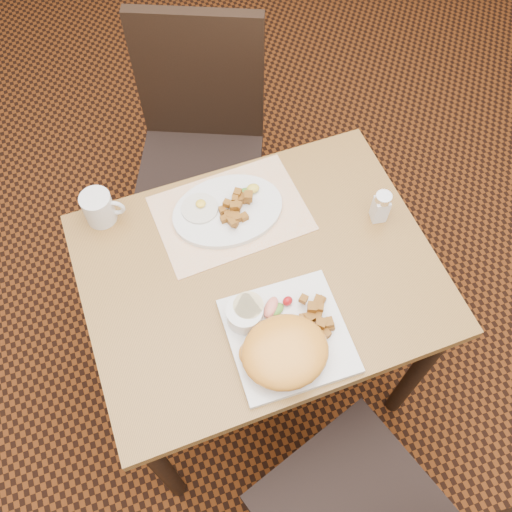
% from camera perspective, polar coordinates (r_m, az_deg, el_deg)
% --- Properties ---
extents(ground, '(8.00, 8.00, 0.00)m').
position_cam_1_polar(ground, '(2.16, 0.27, -11.03)').
color(ground, black).
rests_on(ground, ground).
extents(table, '(0.90, 0.70, 0.75)m').
position_cam_1_polar(table, '(1.57, 0.37, -3.39)').
color(table, olive).
rests_on(table, ground).
extents(chair_far, '(0.56, 0.56, 0.97)m').
position_cam_1_polar(chair_far, '(2.01, -5.58, 11.35)').
color(chair_far, black).
rests_on(chair_far, ground).
extents(placemat, '(0.41, 0.30, 0.00)m').
position_cam_1_polar(placemat, '(1.56, -2.53, 4.28)').
color(placemat, white).
rests_on(placemat, table).
extents(plate_square, '(0.29, 0.29, 0.02)m').
position_cam_1_polar(plate_square, '(1.39, 3.22, -7.96)').
color(plate_square, silver).
rests_on(plate_square, table).
extents(plate_oval, '(0.31, 0.23, 0.02)m').
position_cam_1_polar(plate_oval, '(1.55, -2.84, 4.55)').
color(plate_oval, silver).
rests_on(plate_oval, placemat).
extents(hollandaise_mound, '(0.21, 0.18, 0.08)m').
position_cam_1_polar(hollandaise_mound, '(1.32, 2.84, -9.57)').
color(hollandaise_mound, orange).
rests_on(hollandaise_mound, plate_square).
extents(ramekin, '(0.09, 0.09, 0.05)m').
position_cam_1_polar(ramekin, '(1.37, -1.12, -5.79)').
color(ramekin, silver).
rests_on(ramekin, plate_square).
extents(garnish_sq, '(0.09, 0.06, 0.03)m').
position_cam_1_polar(garnish_sq, '(1.40, 2.02, -5.04)').
color(garnish_sq, '#387223').
rests_on(garnish_sq, plate_square).
extents(fried_egg, '(0.10, 0.10, 0.02)m').
position_cam_1_polar(fried_egg, '(1.55, -5.64, 4.83)').
color(fried_egg, white).
rests_on(fried_egg, plate_oval).
extents(garnish_ov, '(0.06, 0.04, 0.02)m').
position_cam_1_polar(garnish_ov, '(1.57, -0.56, 6.64)').
color(garnish_ov, '#387223').
rests_on(garnish_ov, plate_oval).
extents(salt_shaker, '(0.05, 0.05, 0.10)m').
position_cam_1_polar(salt_shaker, '(1.55, 12.37, 4.86)').
color(salt_shaker, white).
rests_on(salt_shaker, table).
extents(coffee_mug, '(0.11, 0.08, 0.09)m').
position_cam_1_polar(coffee_mug, '(1.57, -15.40, 4.66)').
color(coffee_mug, silver).
rests_on(coffee_mug, table).
extents(home_fries_sq, '(0.10, 0.12, 0.04)m').
position_cam_1_polar(home_fries_sq, '(1.38, 6.20, -6.21)').
color(home_fries_sq, '#995D18').
rests_on(home_fries_sq, plate_square).
extents(home_fries_ov, '(0.11, 0.11, 0.04)m').
position_cam_1_polar(home_fries_ov, '(1.53, -1.95, 4.92)').
color(home_fries_ov, '#995D18').
rests_on(home_fries_ov, plate_oval).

